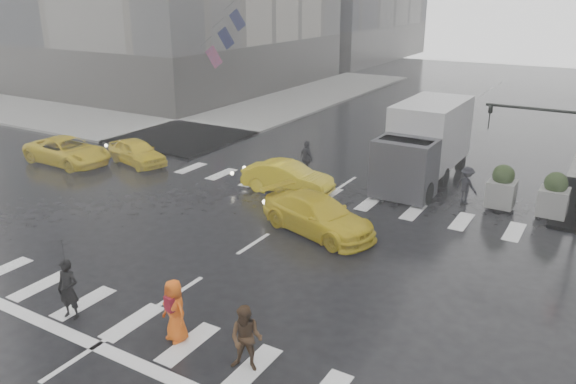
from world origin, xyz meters
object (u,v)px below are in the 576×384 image
Objects in this scene: pedestrian_orange at (175,310)px; taxi_front at (137,152)px; box_truck at (424,142)px; traffic_signal_pole at (563,142)px; pedestrian_brown at (246,339)px; taxi_mid at (288,178)px.

pedestrian_orange reaches higher than taxi_front.
box_truck reaches higher than pedestrian_orange.
box_truck is at bearing 98.92° from pedestrian_orange.
traffic_signal_pole reaches higher than box_truck.
pedestrian_brown is 0.44× the size of taxi_front.
traffic_signal_pole is at bearing -80.62° from taxi_mid.
pedestrian_orange is at bearing -117.92° from traffic_signal_pole.
traffic_signal_pole is 15.14m from pedestrian_brown.
box_truck is (1.41, 15.94, 1.13)m from pedestrian_orange.
traffic_signal_pole is 2.59× the size of pedestrian_orange.
traffic_signal_pole is at bearing 76.05° from pedestrian_orange.
pedestrian_orange is 16.70m from taxi_front.
box_truck is (4.80, 4.50, 1.32)m from taxi_mid.
pedestrian_brown is 2.31m from pedestrian_orange.
traffic_signal_pole is 1.08× the size of taxi_mid.
taxi_mid is 6.71m from box_truck.
traffic_signal_pole reaches higher than taxi_mid.
taxi_front is at bearing 152.34° from pedestrian_orange.
taxi_mid reaches higher than taxi_front.
taxi_front is at bearing 126.95° from pedestrian_brown.
pedestrian_brown is at bearing -86.08° from box_truck.
taxi_mid is (-10.80, -2.55, -2.53)m from traffic_signal_pole.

